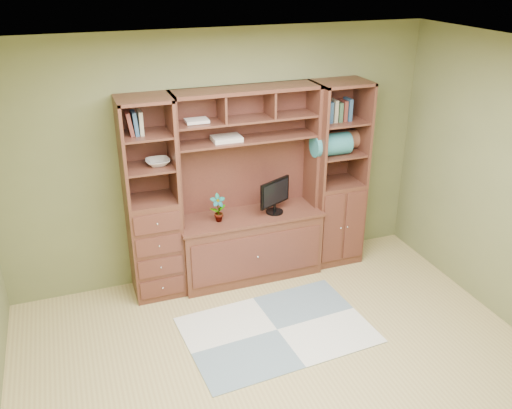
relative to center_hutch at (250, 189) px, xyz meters
name	(u,v)px	position (x,y,z in m)	size (l,w,h in m)	color
room	(300,247)	(-0.22, -1.73, 0.28)	(4.60, 4.10, 2.64)	tan
center_hutch	(250,189)	(0.00, 0.00, 0.00)	(1.54, 0.53, 2.05)	#4E271B
left_tower	(152,201)	(-1.00, 0.04, 0.00)	(0.50, 0.45, 2.05)	#4E271B
right_tower	(337,175)	(1.02, 0.04, 0.00)	(0.55, 0.45, 2.05)	#4E271B
rug	(277,330)	(-0.09, -1.02, -1.02)	(1.69, 1.13, 0.01)	#A5ABAA
monitor	(275,190)	(0.27, -0.03, -0.04)	(0.42, 0.19, 0.51)	black
orchid	(218,208)	(-0.35, -0.03, -0.15)	(0.16, 0.11, 0.30)	#B06D3B
magazines	(226,138)	(-0.21, 0.09, 0.54)	(0.29, 0.21, 0.04)	beige
bowl	(158,162)	(-0.91, 0.04, 0.39)	(0.23, 0.23, 0.06)	beige
blanket_teal	(331,144)	(0.91, -0.01, 0.38)	(0.40, 0.23, 0.23)	#2A6C70
blanket_red	(345,140)	(1.14, 0.12, 0.37)	(0.36, 0.20, 0.20)	brown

